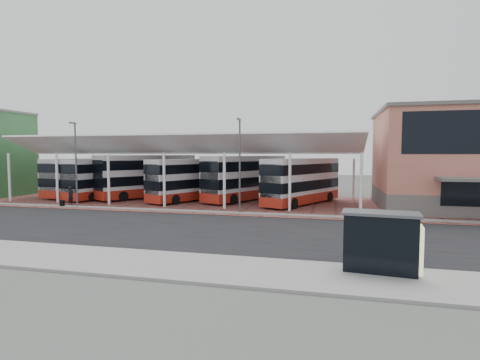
# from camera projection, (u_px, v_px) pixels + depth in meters

# --- Properties ---
(ground) EXTENTS (140.00, 140.00, 0.00)m
(ground) POSITION_uv_depth(u_px,v_px,m) (191.00, 227.00, 26.30)
(ground) COLOR #4A4E49
(road) EXTENTS (120.00, 14.00, 0.02)m
(road) POSITION_uv_depth(u_px,v_px,m) (185.00, 229.00, 25.33)
(road) COLOR black
(road) RESTS_ON ground
(forecourt) EXTENTS (72.00, 16.00, 0.06)m
(forecourt) POSITION_uv_depth(u_px,v_px,m) (255.00, 203.00, 38.41)
(forecourt) COLOR brown
(forecourt) RESTS_ON ground
(sidewalk) EXTENTS (120.00, 4.00, 0.14)m
(sidewalk) POSITION_uv_depth(u_px,v_px,m) (121.00, 261.00, 17.57)
(sidewalk) COLOR gray
(sidewalk) RESTS_ON ground
(north_kerb) EXTENTS (120.00, 0.80, 0.14)m
(north_kerb) POSITION_uv_depth(u_px,v_px,m) (217.00, 212.00, 32.30)
(north_kerb) COLOR gray
(north_kerb) RESTS_ON ground
(yellow_line_near) EXTENTS (120.00, 0.12, 0.01)m
(yellow_line_near) POSITION_uv_depth(u_px,v_px,m) (142.00, 252.00, 19.51)
(yellow_line_near) COLOR gold
(yellow_line_near) RESTS_ON road
(yellow_line_far) EXTENTS (120.00, 0.12, 0.01)m
(yellow_line_far) POSITION_uv_depth(u_px,v_px,m) (145.00, 250.00, 19.80)
(yellow_line_far) COLOR gold
(yellow_line_far) RESTS_ON road
(canopy) EXTENTS (37.00, 11.63, 7.07)m
(canopy) POSITION_uv_depth(u_px,v_px,m) (185.00, 148.00, 40.82)
(canopy) COLOR white
(canopy) RESTS_ON ground
(lamp_west) EXTENTS (0.16, 0.90, 8.07)m
(lamp_west) POSITION_uv_depth(u_px,v_px,m) (76.00, 162.00, 35.40)
(lamp_west) COLOR #4C4F53
(lamp_west) RESTS_ON ground
(lamp_east) EXTENTS (0.16, 0.90, 8.07)m
(lamp_east) POSITION_uv_depth(u_px,v_px,m) (240.00, 163.00, 31.59)
(lamp_east) COLOR #4C4F53
(lamp_east) RESTS_ON ground
(bus_0) EXTENTS (3.36, 11.04, 4.48)m
(bus_0) POSITION_uv_depth(u_px,v_px,m) (82.00, 177.00, 45.67)
(bus_0) COLOR silver
(bus_0) RESTS_ON forecourt
(bus_1) EXTENTS (4.17, 11.13, 4.48)m
(bus_1) POSITION_uv_depth(u_px,v_px,m) (106.00, 178.00, 43.35)
(bus_1) COLOR silver
(bus_1) RESTS_ON forecourt
(bus_2) EXTENTS (8.47, 11.64, 4.91)m
(bus_2) POSITION_uv_depth(u_px,v_px,m) (147.00, 177.00, 43.30)
(bus_2) COLOR silver
(bus_2) RESTS_ON forecourt
(bus_3) EXTENTS (6.99, 10.93, 4.50)m
(bus_3) POSITION_uv_depth(u_px,v_px,m) (192.00, 180.00, 40.73)
(bus_3) COLOR silver
(bus_3) RESTS_ON forecourt
(bus_4) EXTENTS (7.47, 11.75, 4.83)m
(bus_4) POSITION_uv_depth(u_px,v_px,m) (246.00, 178.00, 40.97)
(bus_4) COLOR silver
(bus_4) RESTS_ON forecourt
(bus_5) EXTENTS (7.23, 11.13, 4.59)m
(bus_5) POSITION_uv_depth(u_px,v_px,m) (302.00, 181.00, 37.76)
(bus_5) COLOR silver
(bus_5) RESTS_ON forecourt
(pedestrian) EXTENTS (0.48, 0.71, 1.88)m
(pedestrian) POSITION_uv_depth(u_px,v_px,m) (71.00, 196.00, 36.77)
(pedestrian) COLOR black
(pedestrian) RESTS_ON forecourt
(suitcase) EXTENTS (0.38, 0.27, 0.65)m
(suitcase) POSITION_uv_depth(u_px,v_px,m) (62.00, 203.00, 35.75)
(suitcase) COLOR black
(suitcase) RESTS_ON forecourt
(bus_shelter) EXTENTS (3.30, 1.78, 2.54)m
(bus_shelter) POSITION_uv_depth(u_px,v_px,m) (387.00, 236.00, 15.46)
(bus_shelter) COLOR black
(bus_shelter) RESTS_ON sidewalk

